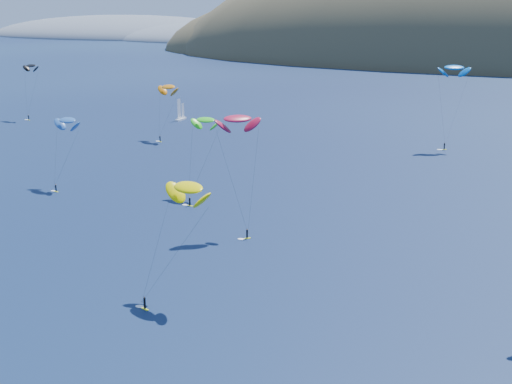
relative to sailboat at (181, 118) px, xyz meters
The scene contains 9 objects.
headland 662.30m from the sailboat, 123.23° to the left, with size 460.00×250.00×60.00m.
sailboat is the anchor object (origin of this frame).
kitesurfer_1 40.30m from the sailboat, 66.24° to the right, with size 10.38×10.98×19.74m.
kitesurfer_2 168.05m from the sailboat, 60.17° to the right, with size 10.14×12.78×19.62m.
kitesurfer_3 109.17m from the sailboat, 57.41° to the right, with size 8.03×14.11×19.73m.
kitesurfer_4 105.81m from the sailboat, ahead, with size 10.59×9.77×27.39m.
kitesurfer_9 138.17m from the sailboat, 55.85° to the right, with size 9.37×10.09×24.82m.
kitesurfer_10 100.92m from the sailboat, 76.51° to the right, with size 9.15×10.73×18.53m.
kitesurfer_12 60.81m from the sailboat, 161.75° to the right, with size 7.79×7.37×22.35m.
Camera 1 is at (51.84, -40.80, 44.52)m, focal length 50.00 mm.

